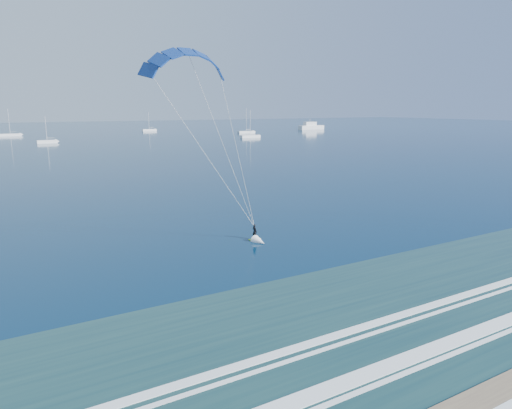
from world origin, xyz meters
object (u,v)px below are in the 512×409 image
object	(u,v)px
kitesurfer_rig	(223,146)
sailboat_2	(10,135)
sailboat_3	(47,142)
sailboat_6	(250,136)
sailboat_4	(149,130)
sailboat_5	(246,132)
motor_yacht	(311,126)

from	to	relation	value
kitesurfer_rig	sailboat_2	world-z (taller)	kitesurfer_rig
sailboat_3	sailboat_6	bearing A→B (deg)	-7.75
kitesurfer_rig	sailboat_4	bearing A→B (deg)	74.75
kitesurfer_rig	sailboat_2	distance (m)	209.29
sailboat_2	sailboat_5	world-z (taller)	sailboat_5
sailboat_4	motor_yacht	bearing A→B (deg)	-17.46
motor_yacht	sailboat_4	bearing A→B (deg)	162.54
motor_yacht	sailboat_6	size ratio (longest dim) A/B	1.32
sailboat_4	sailboat_5	bearing A→B (deg)	-50.22
motor_yacht	sailboat_2	xyz separation A→B (m)	(-163.07, 17.70, -1.12)
motor_yacht	sailboat_5	world-z (taller)	sailboat_5
sailboat_2	sailboat_4	size ratio (longest dim) A/B	1.17
kitesurfer_rig	sailboat_4	xyz separation A→B (m)	(60.04, 220.21, -9.40)
kitesurfer_rig	sailboat_4	distance (m)	228.44
sailboat_2	sailboat_5	bearing A→B (deg)	-17.55
sailboat_4	sailboat_5	size ratio (longest dim) A/B	0.84
sailboat_3	motor_yacht	bearing A→B (deg)	13.87
sailboat_4	sailboat_6	world-z (taller)	sailboat_6
sailboat_3	sailboat_6	distance (m)	83.31
motor_yacht	sailboat_2	size ratio (longest dim) A/B	1.32
kitesurfer_rig	sailboat_5	world-z (taller)	kitesurfer_rig
sailboat_4	sailboat_5	world-z (taller)	sailboat_5
kitesurfer_rig	sailboat_2	bearing A→B (deg)	92.88
sailboat_3	sailboat_4	distance (m)	89.90
sailboat_2	sailboat_4	bearing A→B (deg)	9.18
sailboat_4	sailboat_3	bearing A→B (deg)	-132.02
sailboat_6	kitesurfer_rig	bearing A→B (deg)	-120.10
sailboat_5	sailboat_6	size ratio (longest dim) A/B	1.03
kitesurfer_rig	sailboat_4	world-z (taller)	kitesurfer_rig
sailboat_4	sailboat_6	bearing A→B (deg)	-74.00
motor_yacht	sailboat_6	bearing A→B (deg)	-145.10
sailboat_2	sailboat_3	bearing A→B (deg)	-79.39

